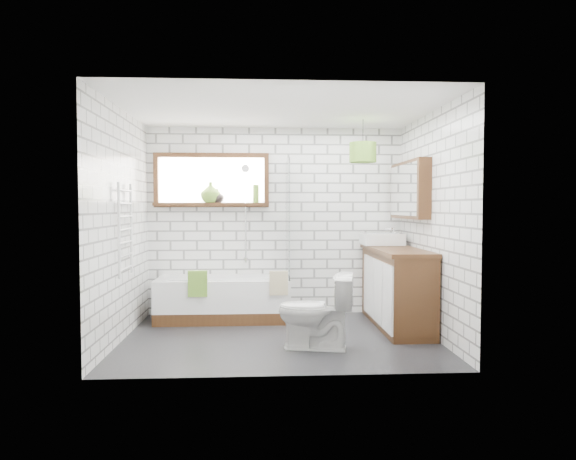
{
  "coord_description": "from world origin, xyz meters",
  "views": [
    {
      "loc": [
        -0.21,
        -5.61,
        1.44
      ],
      "look_at": [
        0.11,
        0.25,
        1.18
      ],
      "focal_mm": 32.0,
      "sensor_mm": 36.0,
      "label": 1
    }
  ],
  "objects": [
    {
      "name": "ceiling",
      "position": [
        0.0,
        0.0,
        2.5
      ],
      "size": [
        3.4,
        2.6,
        0.01
      ],
      "primitive_type": "cube",
      "color": "white",
      "rests_on": "ground"
    },
    {
      "name": "shower_riser",
      "position": [
        -0.4,
        1.26,
        1.35
      ],
      "size": [
        0.02,
        0.02,
        1.3
      ],
      "primitive_type": "cylinder",
      "color": "silver",
      "rests_on": "wall_back"
    },
    {
      "name": "toilet",
      "position": [
        0.35,
        -0.46,
        0.39
      ],
      "size": [
        0.58,
        0.83,
        0.77
      ],
      "primitive_type": "imported",
      "rotation": [
        0.0,
        0.0,
        -1.78
      ],
      "color": "white",
      "rests_on": "floor"
    },
    {
      "name": "towel_radiator",
      "position": [
        -1.66,
        0.0,
        1.2
      ],
      "size": [
        0.06,
        0.52,
        1.0
      ],
      "primitive_type": "cube",
      "color": "white",
      "rests_on": "wall_left"
    },
    {
      "name": "vase_olive",
      "position": [
        -0.86,
        1.23,
        1.62
      ],
      "size": [
        0.31,
        0.31,
        0.27
      ],
      "primitive_type": "imported",
      "rotation": [
        0.0,
        0.0,
        0.22
      ],
      "color": "olive",
      "rests_on": "window"
    },
    {
      "name": "window",
      "position": [
        -0.85,
        1.26,
        1.8
      ],
      "size": [
        1.52,
        0.16,
        0.68
      ],
      "primitive_type": "cube",
      "color": "#331C0E",
      "rests_on": "wall_back"
    },
    {
      "name": "wall_right",
      "position": [
        1.7,
        0.0,
        1.25
      ],
      "size": [
        0.01,
        2.6,
        2.5
      ],
      "primitive_type": "cube",
      "color": "white",
      "rests_on": "ground"
    },
    {
      "name": "towel_green",
      "position": [
        -0.96,
        0.56,
        0.52
      ],
      "size": [
        0.23,
        0.06,
        0.31
      ],
      "primitive_type": "cube",
      "color": "#5F922C",
      "rests_on": "bathtub"
    },
    {
      "name": "shower_screen",
      "position": [
        0.14,
        0.93,
        1.29
      ],
      "size": [
        0.02,
        0.72,
        1.5
      ],
      "primitive_type": "cube",
      "color": "white",
      "rests_on": "bathtub"
    },
    {
      "name": "tap",
      "position": [
        1.53,
        0.96,
        1.09
      ],
      "size": [
        0.04,
        0.04,
        0.16
      ],
      "primitive_type": "cylinder",
      "rotation": [
        0.0,
        0.0,
        -0.42
      ],
      "color": "silver",
      "rests_on": "vanity"
    },
    {
      "name": "bathtub",
      "position": [
        -0.67,
        0.93,
        0.27
      ],
      "size": [
        1.68,
        0.74,
        0.54
      ],
      "primitive_type": "cube",
      "color": "white",
      "rests_on": "floor"
    },
    {
      "name": "wall_front",
      "position": [
        0.0,
        -1.3,
        1.25
      ],
      "size": [
        3.4,
        0.01,
        2.5
      ],
      "primitive_type": "cube",
      "color": "white",
      "rests_on": "ground"
    },
    {
      "name": "wall_left",
      "position": [
        -1.7,
        0.0,
        1.25
      ],
      "size": [
        0.01,
        2.6,
        2.5
      ],
      "primitive_type": "cube",
      "color": "white",
      "rests_on": "ground"
    },
    {
      "name": "towel_beige",
      "position": [
        0.01,
        0.56,
        0.52
      ],
      "size": [
        0.22,
        0.06,
        0.29
      ],
      "primitive_type": "cube",
      "color": "tan",
      "rests_on": "bathtub"
    },
    {
      "name": "mirror_cabinet",
      "position": [
        1.62,
        0.6,
        1.65
      ],
      "size": [
        0.16,
        1.2,
        0.7
      ],
      "primitive_type": "cube",
      "color": "#331C0E",
      "rests_on": "wall_right"
    },
    {
      "name": "floor",
      "position": [
        0.0,
        0.0,
        -0.01
      ],
      "size": [
        3.4,
        2.6,
        0.01
      ],
      "primitive_type": "cube",
      "color": "black",
      "rests_on": "ground"
    },
    {
      "name": "vase_dark",
      "position": [
        -0.77,
        1.23,
        1.57
      ],
      "size": [
        0.21,
        0.21,
        0.18
      ],
      "primitive_type": "imported",
      "rotation": [
        0.0,
        0.0,
        -0.25
      ],
      "color": "black",
      "rests_on": "window"
    },
    {
      "name": "pendant",
      "position": [
        1.03,
        0.54,
        2.1
      ],
      "size": [
        0.32,
        0.32,
        0.24
      ],
      "primitive_type": "cylinder",
      "color": "#5F922C",
      "rests_on": "ceiling"
    },
    {
      "name": "wall_back",
      "position": [
        0.0,
        1.3,
        1.25
      ],
      "size": [
        3.4,
        0.01,
        2.5
      ],
      "primitive_type": "cube",
      "color": "white",
      "rests_on": "ground"
    },
    {
      "name": "vanity",
      "position": [
        1.43,
        0.46,
        0.48
      ],
      "size": [
        0.54,
        1.67,
        0.95
      ],
      "primitive_type": "cube",
      "color": "#331C0E",
      "rests_on": "floor"
    },
    {
      "name": "basin",
      "position": [
        1.37,
        0.96,
        1.03
      ],
      "size": [
        0.51,
        0.45,
        0.15
      ],
      "primitive_type": "cube",
      "color": "white",
      "rests_on": "vanity"
    },
    {
      "name": "bottle",
      "position": [
        -0.26,
        1.23,
        1.6
      ],
      "size": [
        0.08,
        0.08,
        0.24
      ],
      "primitive_type": "cylinder",
      "rotation": [
        0.0,
        0.0,
        0.13
      ],
      "color": "olive",
      "rests_on": "window"
    }
  ]
}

